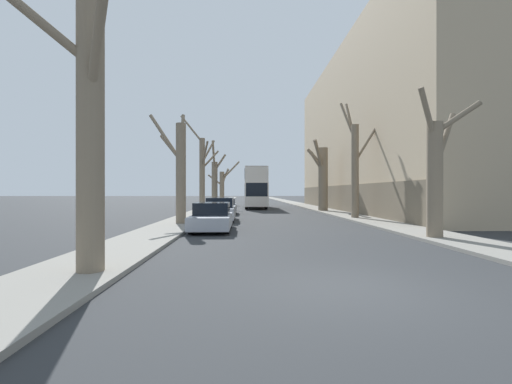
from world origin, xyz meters
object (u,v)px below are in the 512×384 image
at_px(street_tree_left_0, 87,107).
at_px(double_decker_bus, 255,186).
at_px(parked_car_0, 212,217).
at_px(street_tree_right_2, 322,177).
at_px(parked_car_1, 220,210).
at_px(street_tree_right_0, 436,173).
at_px(street_tree_left_3, 215,181).
at_px(parked_car_2, 226,207).
at_px(street_tree_right_1, 355,165).
at_px(street_tree_left_1, 179,169).
at_px(street_tree_left_4, 223,185).
at_px(street_tree_left_2, 202,171).

bearing_deg(street_tree_left_0, double_decker_bus, 81.67).
height_order(street_tree_left_0, parked_car_0, street_tree_left_0).
height_order(street_tree_left_0, street_tree_right_2, street_tree_left_0).
relative_size(street_tree_left_0, parked_car_1, 1.76).
bearing_deg(street_tree_right_0, parked_car_0, 158.57).
bearing_deg(street_tree_left_3, double_decker_bus, -6.80).
height_order(street_tree_right_0, parked_car_2, street_tree_right_0).
relative_size(street_tree_right_0, double_decker_bus, 0.56).
relative_size(parked_car_0, parked_car_2, 1.04).
height_order(parked_car_0, parked_car_1, parked_car_1).
xyz_separation_m(street_tree_right_0, street_tree_right_1, (0.15, 10.30, 1.11)).
relative_size(street_tree_right_0, parked_car_0, 1.33).
xyz_separation_m(street_tree_left_3, street_tree_right_0, (11.02, -27.17, -0.51)).
relative_size(street_tree_left_1, street_tree_right_1, 0.76).
height_order(street_tree_left_0, street_tree_left_4, street_tree_left_0).
bearing_deg(street_tree_right_1, street_tree_right_0, -90.84).
height_order(street_tree_left_2, street_tree_right_0, street_tree_left_2).
relative_size(street_tree_left_1, double_decker_bus, 0.63).
distance_m(street_tree_right_2, double_decker_bus, 9.80).
bearing_deg(street_tree_left_3, parked_car_2, -80.41).
distance_m(street_tree_left_1, street_tree_right_1, 12.04).
distance_m(street_tree_left_4, street_tree_right_0, 39.26).
xyz_separation_m(street_tree_left_3, street_tree_right_2, (10.87, -8.18, 0.16)).
xyz_separation_m(street_tree_left_0, street_tree_right_2, (10.82, 24.47, -0.45)).
xyz_separation_m(street_tree_left_3, parked_car_1, (1.94, -18.12, -2.44)).
distance_m(street_tree_left_3, parked_car_1, 18.38).
distance_m(parked_car_0, parked_car_1, 5.49).
distance_m(street_tree_left_1, parked_car_2, 10.05).
height_order(street_tree_left_2, parked_car_2, street_tree_left_2).
xyz_separation_m(street_tree_left_4, street_tree_right_2, (10.64, -18.75, 0.43)).
xyz_separation_m(street_tree_left_4, parked_car_0, (1.71, -34.19, -2.23)).
bearing_deg(street_tree_right_0, street_tree_right_2, 90.43).
distance_m(street_tree_left_1, street_tree_left_3, 20.96).
distance_m(street_tree_left_1, street_tree_left_2, 9.70).
relative_size(street_tree_left_0, street_tree_left_3, 1.04).
distance_m(street_tree_left_4, parked_car_0, 34.30).
height_order(street_tree_left_0, parked_car_1, street_tree_left_0).
distance_m(street_tree_left_4, street_tree_right_2, 21.57).
height_order(street_tree_right_1, double_decker_bus, street_tree_right_1).
xyz_separation_m(street_tree_left_3, parked_car_2, (1.94, -11.47, -2.51)).
bearing_deg(parked_car_2, street_tree_left_1, -102.35).
distance_m(street_tree_left_0, parked_car_0, 9.74).
relative_size(street_tree_left_2, parked_car_0, 1.97).
xyz_separation_m(street_tree_right_2, parked_car_2, (-8.94, -3.29, -2.67)).
distance_m(street_tree_left_1, parked_car_1, 4.30).
bearing_deg(street_tree_right_2, parked_car_1, -131.95).
bearing_deg(double_decker_bus, street_tree_left_2, -114.22).
distance_m(street_tree_left_1, parked_car_0, 4.21).
bearing_deg(parked_car_2, street_tree_left_0, -95.10).
relative_size(street_tree_left_4, parked_car_1, 1.42).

